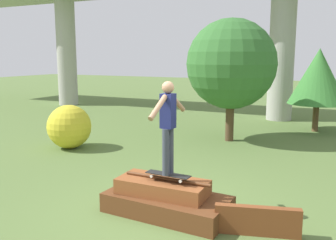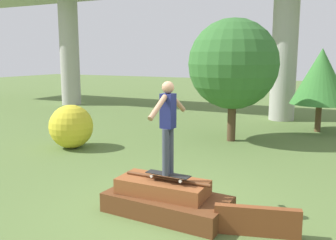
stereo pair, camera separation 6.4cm
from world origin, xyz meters
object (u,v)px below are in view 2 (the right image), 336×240
skater (168,121)px  bush_yellow_flowering (71,126)px  tree_behind_left (233,64)px  tree_behind_right (321,77)px  skateboard (168,175)px

skater → bush_yellow_flowering: bearing=147.5°
skater → bush_yellow_flowering: skater is taller
skater → bush_yellow_flowering: 5.95m
tree_behind_left → tree_behind_right: tree_behind_left is taller
skater → skateboard: bearing=0.0°
tree_behind_right → bush_yellow_flowering: tree_behind_right is taller
skateboard → bush_yellow_flowering: bearing=147.5°
skater → tree_behind_left: (-0.79, 6.34, 0.84)m
skateboard → tree_behind_left: 6.64m
bush_yellow_flowering → skateboard: bearing=-32.5°
skater → bush_yellow_flowering: (-4.94, 3.15, -1.05)m
tree_behind_left → bush_yellow_flowering: 5.56m
skateboard → skater: skater is taller
tree_behind_right → bush_yellow_flowering: (-6.61, -6.16, -1.40)m
tree_behind_right → bush_yellow_flowering: 9.14m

